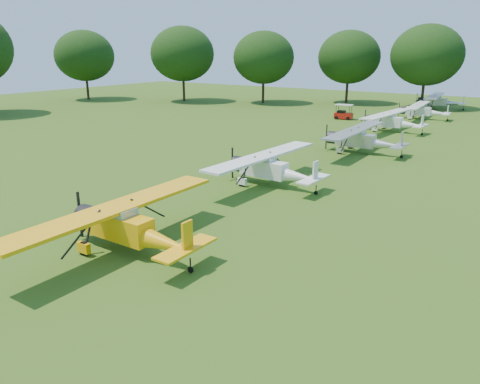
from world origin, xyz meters
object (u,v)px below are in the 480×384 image
object	(u,v)px
aircraft_4	(361,138)
golf_cart	(343,114)
aircraft_2	(127,225)
aircraft_6	(422,110)
aircraft_3	(270,167)
aircraft_7	(439,100)
aircraft_5	(392,120)

from	to	relation	value
aircraft_4	golf_cart	xyz separation A→B (m)	(-9.44, 19.29, -0.71)
aircraft_2	aircraft_6	size ratio (longest dim) A/B	1.14
aircraft_6	golf_cart	bearing A→B (deg)	-149.47
aircraft_3	aircraft_7	bearing A→B (deg)	92.54
aircraft_2	aircraft_5	size ratio (longest dim) A/B	1.05
aircraft_3	aircraft_7	distance (m)	51.78
aircraft_2	aircraft_3	xyz separation A→B (m)	(-0.12, 13.42, -0.05)
aircraft_2	aircraft_5	xyz separation A→B (m)	(0.38, 40.21, -0.08)
aircraft_7	aircraft_3	bearing A→B (deg)	-95.69
aircraft_7	aircraft_4	bearing A→B (deg)	-93.48
aircraft_2	golf_cart	xyz separation A→B (m)	(-7.96, 46.45, -0.74)
aircraft_4	golf_cart	world-z (taller)	aircraft_4
aircraft_4	aircraft_6	distance (m)	25.24
aircraft_6	aircraft_3	bearing A→B (deg)	-94.84
aircraft_2	aircraft_5	distance (m)	40.21
aircraft_5	aircraft_6	world-z (taller)	aircraft_5
aircraft_4	aircraft_5	bearing A→B (deg)	93.99
aircraft_4	aircraft_7	world-z (taller)	aircraft_4
aircraft_3	golf_cart	xyz separation A→B (m)	(-7.84, 33.03, -0.68)
aircraft_7	golf_cart	xyz separation A→B (m)	(-8.33, -18.75, -0.68)
aircraft_3	aircraft_5	distance (m)	26.79
aircraft_7	golf_cart	size ratio (longest dim) A/B	4.74
aircraft_2	aircraft_3	size ratio (longest dim) A/B	1.04
golf_cart	aircraft_4	bearing A→B (deg)	-70.13
aircraft_7	golf_cart	world-z (taller)	aircraft_7
aircraft_2	aircraft_7	world-z (taller)	aircraft_2
aircraft_2	aircraft_4	bearing A→B (deg)	87.19
aircraft_2	golf_cart	size ratio (longest dim) A/B	4.92
aircraft_2	aircraft_7	xyz separation A→B (m)	(0.37, 65.20, -0.06)
aircraft_5	golf_cart	xyz separation A→B (m)	(-8.34, 6.24, -0.66)
aircraft_6	aircraft_4	bearing A→B (deg)	-91.99
aircraft_2	aircraft_4	xyz separation A→B (m)	(1.48, 27.16, -0.03)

